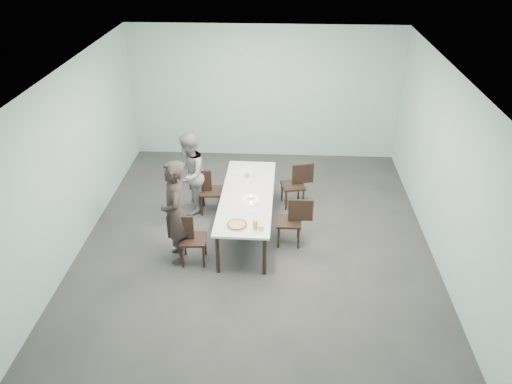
{
  "coord_description": "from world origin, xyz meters",
  "views": [
    {
      "loc": [
        0.38,
        -7.23,
        5.11
      ],
      "look_at": [
        0.0,
        -0.07,
        1.0
      ],
      "focal_mm": 35.0,
      "sensor_mm": 36.0,
      "label": 1
    }
  ],
  "objects_px": {
    "amber_tumbler": "(247,175)",
    "diner_near": "(175,213)",
    "chair_far_right": "(297,182)",
    "chair_far_left": "(207,188)",
    "pizza": "(237,225)",
    "water_tumbler": "(261,228)",
    "diner_far": "(189,174)",
    "table": "(247,197)",
    "tealight": "(251,197)",
    "chair_near_right": "(294,218)",
    "side_plate": "(253,210)",
    "chair_near_left": "(188,236)",
    "beer_glass": "(255,225)"
  },
  "relations": [
    {
      "from": "chair_far_left",
      "to": "chair_near_left",
      "type": "bearing_deg",
      "value": -95.62
    },
    {
      "from": "chair_near_right",
      "to": "side_plate",
      "type": "height_order",
      "value": "chair_near_right"
    },
    {
      "from": "beer_glass",
      "to": "water_tumbler",
      "type": "bearing_deg",
      "value": -21.61
    },
    {
      "from": "chair_near_left",
      "to": "chair_far_left",
      "type": "distance_m",
      "value": 1.58
    },
    {
      "from": "chair_far_right",
      "to": "chair_far_left",
      "type": "bearing_deg",
      "value": -2.65
    },
    {
      "from": "chair_near_right",
      "to": "chair_far_right",
      "type": "height_order",
      "value": "same"
    },
    {
      "from": "chair_near_right",
      "to": "amber_tumbler",
      "type": "height_order",
      "value": "chair_near_right"
    },
    {
      "from": "table",
      "to": "water_tumbler",
      "type": "distance_m",
      "value": 1.13
    },
    {
      "from": "chair_far_left",
      "to": "diner_far",
      "type": "distance_m",
      "value": 0.42
    },
    {
      "from": "diner_near",
      "to": "pizza",
      "type": "xyz_separation_m",
      "value": [
        1.0,
        -0.11,
        -0.12
      ]
    },
    {
      "from": "chair_near_left",
      "to": "diner_far",
      "type": "distance_m",
      "value": 1.61
    },
    {
      "from": "chair_near_right",
      "to": "table",
      "type": "bearing_deg",
      "value": -21.1
    },
    {
      "from": "amber_tumbler",
      "to": "diner_far",
      "type": "bearing_deg",
      "value": -179.01
    },
    {
      "from": "diner_far",
      "to": "water_tumbler",
      "type": "bearing_deg",
      "value": 41.81
    },
    {
      "from": "chair_far_left",
      "to": "beer_glass",
      "type": "height_order",
      "value": "beer_glass"
    },
    {
      "from": "chair_near_left",
      "to": "chair_near_right",
      "type": "relative_size",
      "value": 1.0
    },
    {
      "from": "chair_far_left",
      "to": "chair_near_right",
      "type": "height_order",
      "value": "same"
    },
    {
      "from": "amber_tumbler",
      "to": "diner_near",
      "type": "bearing_deg",
      "value": -124.61
    },
    {
      "from": "diner_near",
      "to": "diner_far",
      "type": "bearing_deg",
      "value": 165.57
    },
    {
      "from": "chair_far_left",
      "to": "beer_glass",
      "type": "relative_size",
      "value": 5.8
    },
    {
      "from": "chair_near_right",
      "to": "tealight",
      "type": "distance_m",
      "value": 0.82
    },
    {
      "from": "side_plate",
      "to": "beer_glass",
      "type": "relative_size",
      "value": 1.2
    },
    {
      "from": "chair_near_left",
      "to": "water_tumbler",
      "type": "relative_size",
      "value": 9.67
    },
    {
      "from": "chair_far_left",
      "to": "tealight",
      "type": "xyz_separation_m",
      "value": [
        0.89,
        -0.76,
        0.27
      ]
    },
    {
      "from": "pizza",
      "to": "water_tumbler",
      "type": "distance_m",
      "value": 0.4
    },
    {
      "from": "chair_far_left",
      "to": "pizza",
      "type": "height_order",
      "value": "chair_far_left"
    },
    {
      "from": "chair_far_right",
      "to": "beer_glass",
      "type": "relative_size",
      "value": 5.8
    },
    {
      "from": "chair_far_left",
      "to": "beer_glass",
      "type": "xyz_separation_m",
      "value": [
        1.01,
        -1.69,
        0.32
      ]
    },
    {
      "from": "diner_far",
      "to": "side_plate",
      "type": "bearing_deg",
      "value": 50.54
    },
    {
      "from": "diner_far",
      "to": "pizza",
      "type": "distance_m",
      "value": 1.91
    },
    {
      "from": "beer_glass",
      "to": "table",
      "type": "bearing_deg",
      "value": 100.69
    },
    {
      "from": "table",
      "to": "chair_near_right",
      "type": "bearing_deg",
      "value": -22.1
    },
    {
      "from": "table",
      "to": "tealight",
      "type": "bearing_deg",
      "value": -59.13
    },
    {
      "from": "table",
      "to": "tealight",
      "type": "xyz_separation_m",
      "value": [
        0.08,
        -0.13,
        0.08
      ]
    },
    {
      "from": "table",
      "to": "amber_tumbler",
      "type": "height_order",
      "value": "amber_tumbler"
    },
    {
      "from": "beer_glass",
      "to": "amber_tumbler",
      "type": "relative_size",
      "value": 1.88
    },
    {
      "from": "side_plate",
      "to": "chair_far_right",
      "type": "bearing_deg",
      "value": 62.71
    },
    {
      "from": "chair_near_left",
      "to": "chair_far_left",
      "type": "height_order",
      "value": "same"
    },
    {
      "from": "chair_near_left",
      "to": "chair_far_left",
      "type": "bearing_deg",
      "value": 83.69
    },
    {
      "from": "chair_far_left",
      "to": "water_tumbler",
      "type": "distance_m",
      "value": 2.07
    },
    {
      "from": "diner_near",
      "to": "tealight",
      "type": "height_order",
      "value": "diner_near"
    },
    {
      "from": "chair_near_right",
      "to": "diner_near",
      "type": "relative_size",
      "value": 0.49
    },
    {
      "from": "pizza",
      "to": "amber_tumbler",
      "type": "xyz_separation_m",
      "value": [
        0.05,
        1.63,
        0.02
      ]
    },
    {
      "from": "table",
      "to": "chair_near_left",
      "type": "height_order",
      "value": "chair_near_left"
    },
    {
      "from": "table",
      "to": "water_tumbler",
      "type": "relative_size",
      "value": 29.02
    },
    {
      "from": "table",
      "to": "chair_far_left",
      "type": "relative_size",
      "value": 3.0
    },
    {
      "from": "diner_far",
      "to": "water_tumbler",
      "type": "distance_m",
      "value": 2.22
    },
    {
      "from": "tealight",
      "to": "amber_tumbler",
      "type": "relative_size",
      "value": 0.7
    },
    {
      "from": "beer_glass",
      "to": "tealight",
      "type": "height_order",
      "value": "beer_glass"
    },
    {
      "from": "table",
      "to": "chair_near_left",
      "type": "xyz_separation_m",
      "value": [
        -0.89,
        -0.95,
        -0.19
      ]
    }
  ]
}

